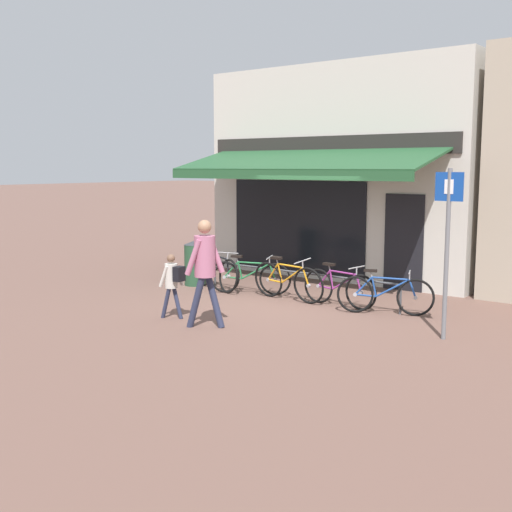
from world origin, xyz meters
The scene contains 12 objects.
ground_plane centered at (0.00, 0.00, 0.00)m, with size 160.00×160.00×0.00m, color brown.
shop_front centered at (-0.73, 4.25, 2.53)m, with size 6.86×4.88×5.07m.
bike_rack_rail centered at (0.05, 0.59, 0.49)m, with size 4.63×0.04×0.57m.
bicycle_black centered at (-1.96, 0.35, 0.39)m, with size 1.73×0.70×0.90m.
bicycle_green centered at (-1.05, 0.38, 0.37)m, with size 1.67×0.80×0.83m.
bicycle_orange centered at (-0.03, 0.34, 0.39)m, with size 1.78×0.52×0.89m.
bicycle_purple centered at (1.08, 0.48, 0.37)m, with size 1.67×0.52×0.83m.
bicycle_blue centered at (2.07, 0.44, 0.37)m, with size 1.66×0.81×0.82m.
pedestrian_adult centered at (0.14, -2.30, 1.12)m, with size 0.58×0.65×1.83m.
pedestrian_child centered at (-0.74, -2.19, 0.73)m, with size 0.45×0.39×1.16m.
litter_bin centered at (-2.67, 0.42, 0.51)m, with size 0.50×0.50×1.03m.
parking_sign centered at (3.59, -0.55, 1.62)m, with size 0.44×0.07×2.66m.
Camera 1 is at (7.30, -10.07, 2.69)m, focal length 45.00 mm.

